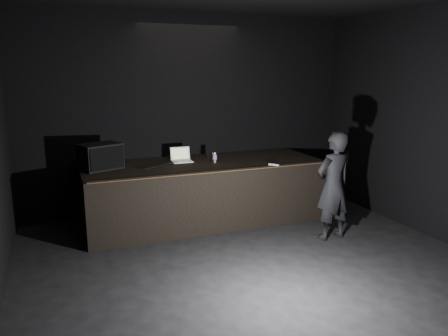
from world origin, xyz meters
TOP-DOWN VIEW (x-y plane):
  - ground at (0.00, 0.00)m, footprint 7.00×7.00m
  - room_walls at (0.00, 0.00)m, footprint 6.10×7.10m
  - stage_riser at (0.00, 2.73)m, footprint 4.00×1.50m
  - riser_lip at (0.00, 2.02)m, footprint 3.92×0.10m
  - stage_monitor at (-1.67, 2.86)m, footprint 0.72×0.63m
  - cable at (-0.63, 2.78)m, footprint 0.86×0.46m
  - laptop at (-0.32, 2.99)m, footprint 0.35×0.32m
  - beer_can at (0.18, 2.69)m, footprint 0.07×0.07m
  - plastic_cup at (0.17, 2.95)m, footprint 0.09×0.09m
  - wii_remote at (0.98, 2.08)m, footprint 0.13×0.17m
  - person at (1.52, 1.20)m, footprint 0.65×0.47m

SIDE VIEW (x-z plane):
  - ground at x=0.00m, z-range 0.00..0.00m
  - stage_riser at x=0.00m, z-range 0.00..1.00m
  - person at x=1.52m, z-range 0.00..1.65m
  - riser_lip at x=0.00m, z-range 1.00..1.01m
  - cable at x=-0.63m, z-range 1.00..1.02m
  - wii_remote at x=0.98m, z-range 1.00..1.03m
  - plastic_cup at x=0.17m, z-range 1.00..1.11m
  - laptop at x=-0.32m, z-range 0.94..1.18m
  - beer_can at x=0.18m, z-range 1.00..1.17m
  - stage_monitor at x=-1.67m, z-range 1.00..1.40m
  - room_walls at x=0.00m, z-range 0.26..3.78m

